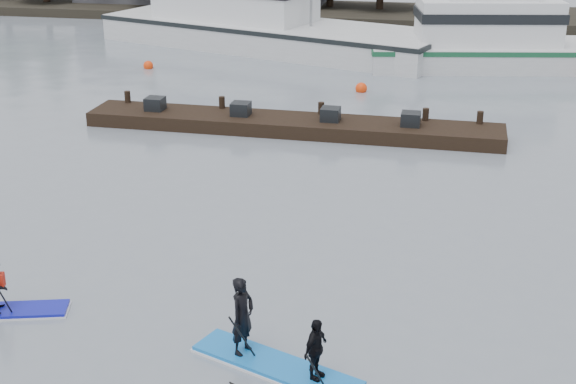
% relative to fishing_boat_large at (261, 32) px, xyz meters
% --- Properties ---
extents(ground, '(160.00, 160.00, 0.00)m').
position_rel_fishing_boat_large_xyz_m(ground, '(6.54, -30.77, -0.86)').
color(ground, gray).
rests_on(ground, ground).
extents(far_shore, '(70.00, 8.00, 0.60)m').
position_rel_fishing_boat_large_xyz_m(far_shore, '(6.54, 11.23, -0.56)').
color(far_shore, '#2D281E').
rests_on(far_shore, ground).
extents(treeline, '(60.00, 4.00, 8.00)m').
position_rel_fishing_boat_large_xyz_m(treeline, '(6.54, 11.23, -0.86)').
color(treeline, black).
rests_on(treeline, ground).
extents(fishing_boat_large, '(20.80, 11.89, 11.06)m').
position_rel_fishing_boat_large_xyz_m(fishing_boat_large, '(0.00, 0.00, 0.00)').
color(fishing_boat_large, silver).
rests_on(fishing_boat_large, ground).
extents(fishing_boat_medium, '(16.02, 7.12, 9.08)m').
position_rel_fishing_boat_large_xyz_m(fishing_boat_medium, '(13.79, -2.45, -0.21)').
color(fishing_boat_medium, silver).
rests_on(fishing_boat_medium, ground).
extents(floating_dock, '(15.98, 2.42, 0.53)m').
position_rel_fishing_boat_large_xyz_m(floating_dock, '(4.87, -15.78, -0.60)').
color(floating_dock, black).
rests_on(floating_dock, ground).
extents(buoy_a, '(0.50, 0.50, 0.50)m').
position_rel_fishing_boat_large_xyz_m(buoy_a, '(-4.40, -6.50, -0.86)').
color(buoy_a, '#FF3E0C').
rests_on(buoy_a, ground).
extents(buoy_b, '(0.53, 0.53, 0.53)m').
position_rel_fishing_boat_large_xyz_m(buoy_b, '(6.79, -9.11, -0.86)').
color(buoy_b, '#FF3E0C').
rests_on(buoy_b, ground).
extents(paddleboard_solo, '(2.96, 1.46, 1.78)m').
position_rel_fishing_boat_large_xyz_m(paddleboard_solo, '(1.17, -30.55, -0.43)').
color(paddleboard_solo, '#1216AA').
rests_on(paddleboard_solo, ground).
extents(paddleboard_duo, '(3.64, 2.09, 2.22)m').
position_rel_fishing_boat_large_xyz_m(paddleboard_duo, '(7.60, -31.46, -0.28)').
color(paddleboard_duo, blue).
rests_on(paddleboard_duo, ground).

